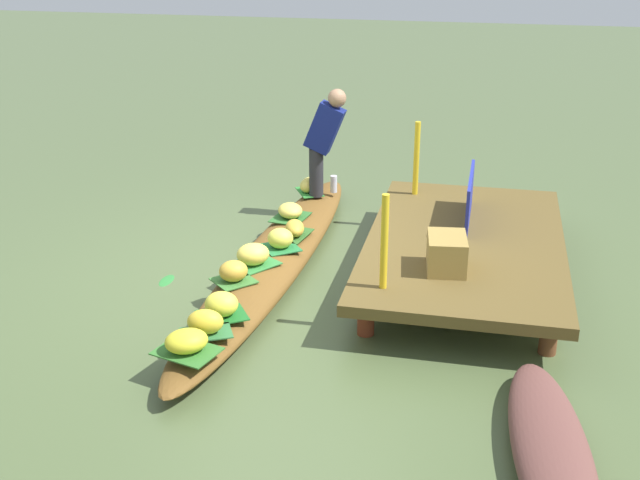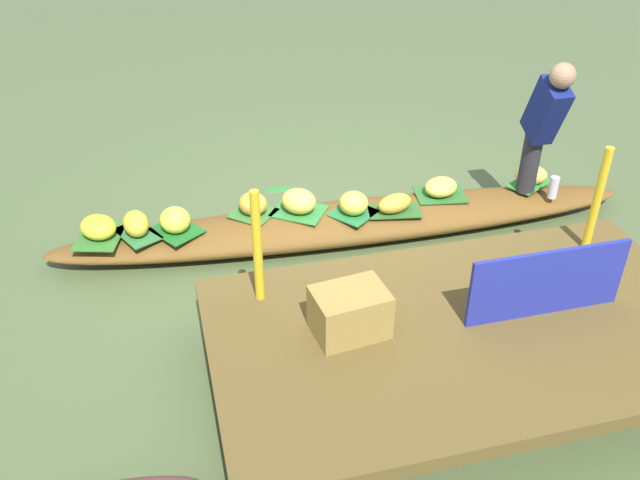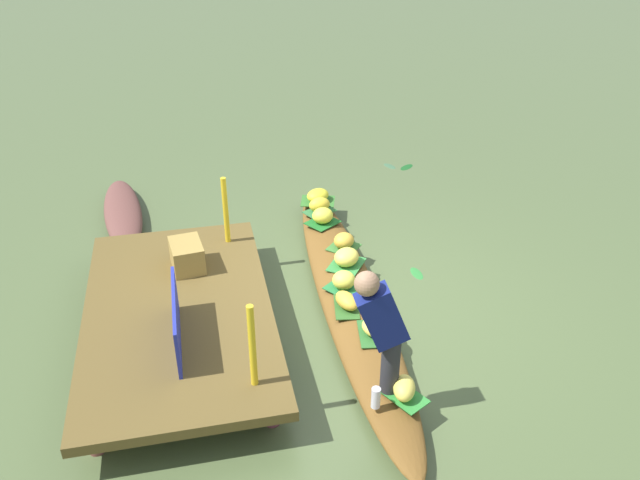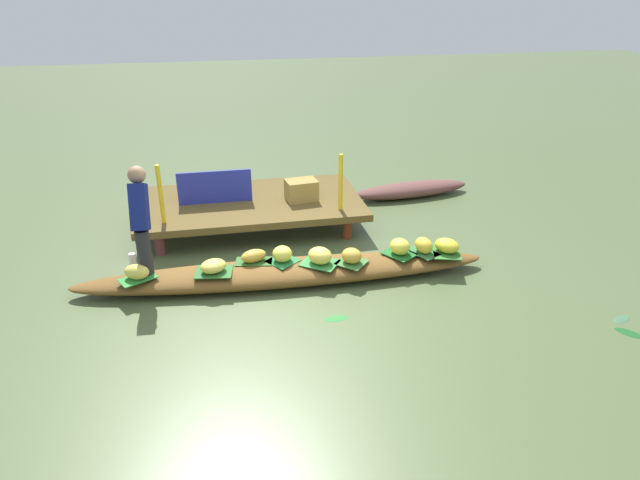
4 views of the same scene
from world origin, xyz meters
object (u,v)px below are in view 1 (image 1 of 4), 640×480
(banana_bunch_4, at_px, (205,322))
(banana_bunch_8, at_px, (295,228))
(banana_bunch_7, at_px, (186,341))
(vendor_person, at_px, (324,136))
(moored_boat, at_px, (551,451))
(produce_crate, at_px, (447,253))
(vendor_boat, at_px, (274,259))
(banana_bunch_2, at_px, (310,185))
(banana_bunch_3, at_px, (221,304))
(banana_bunch_0, at_px, (280,238))
(banana_bunch_6, at_px, (290,210))
(banana_bunch_5, at_px, (233,271))
(market_banner, at_px, (470,198))
(water_bottle, at_px, (334,184))
(banana_bunch_1, at_px, (253,254))

(banana_bunch_4, relative_size, banana_bunch_8, 0.88)
(banana_bunch_7, bearing_deg, vendor_person, 176.14)
(moored_boat, xyz_separation_m, produce_crate, (-1.99, -0.81, 0.43))
(vendor_boat, xyz_separation_m, banana_bunch_2, (-1.69, -0.04, 0.21))
(banana_bunch_3, height_order, banana_bunch_8, banana_bunch_3)
(banana_bunch_3, relative_size, banana_bunch_8, 0.85)
(banana_bunch_0, xyz_separation_m, produce_crate, (0.51, 1.59, 0.20))
(banana_bunch_4, xyz_separation_m, banana_bunch_6, (-2.57, 0.00, -0.02))
(banana_bunch_5, relative_size, market_banner, 0.24)
(banana_bunch_8, height_order, water_bottle, water_bottle)
(moored_boat, relative_size, vendor_person, 1.67)
(banana_bunch_2, bearing_deg, banana_bunch_0, 3.61)
(banana_bunch_3, xyz_separation_m, water_bottle, (-3.19, 0.25, -0.01))
(banana_bunch_4, relative_size, banana_bunch_5, 1.10)
(banana_bunch_0, relative_size, water_bottle, 1.26)
(vendor_boat, distance_m, vendor_person, 1.79)
(vendor_person, height_order, market_banner, vendor_person)
(banana_bunch_2, xyz_separation_m, banana_bunch_7, (3.71, -0.05, -0.00))
(banana_bunch_5, distance_m, banana_bunch_7, 1.23)
(banana_bunch_7, bearing_deg, banana_bunch_5, -177.79)
(banana_bunch_8, xyz_separation_m, water_bottle, (-1.40, 0.11, 0.02))
(vendor_boat, height_order, market_banner, market_banner)
(banana_bunch_4, bearing_deg, banana_bunch_5, -174.69)
(banana_bunch_2, distance_m, produce_crate, 2.77)
(banana_bunch_2, height_order, banana_bunch_5, banana_bunch_5)
(vendor_boat, distance_m, banana_bunch_1, 0.48)
(banana_bunch_2, distance_m, banana_bunch_4, 3.42)
(banana_bunch_4, bearing_deg, banana_bunch_0, 176.20)
(banana_bunch_1, bearing_deg, water_bottle, 172.07)
(vendor_boat, xyz_separation_m, vendor_person, (-1.58, 0.15, 0.82))
(banana_bunch_0, distance_m, banana_bunch_6, 0.83)
(produce_crate, bearing_deg, market_banner, 173.94)
(banana_bunch_3, relative_size, produce_crate, 0.61)
(banana_bunch_6, relative_size, market_banner, 0.29)
(vendor_boat, relative_size, vendor_person, 4.07)
(banana_bunch_0, xyz_separation_m, banana_bunch_3, (1.45, -0.09, 0.00))
(vendor_boat, distance_m, banana_bunch_0, 0.23)
(banana_bunch_1, xyz_separation_m, water_bottle, (-2.17, 0.30, -0.01))
(vendor_person, bearing_deg, market_banner, 62.51)
(banana_bunch_1, relative_size, water_bottle, 1.54)
(banana_bunch_3, distance_m, water_bottle, 3.20)
(banana_bunch_2, relative_size, vendor_person, 0.23)
(banana_bunch_3, bearing_deg, vendor_boat, 178.89)
(banana_bunch_1, relative_size, banana_bunch_4, 1.08)
(market_banner, bearing_deg, banana_bunch_4, -36.70)
(banana_bunch_1, relative_size, market_banner, 0.29)
(banana_bunch_8, height_order, market_banner, market_banner)
(moored_boat, distance_m, banana_bunch_0, 3.47)
(water_bottle, bearing_deg, banana_bunch_6, -16.77)
(market_banner, relative_size, produce_crate, 2.38)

